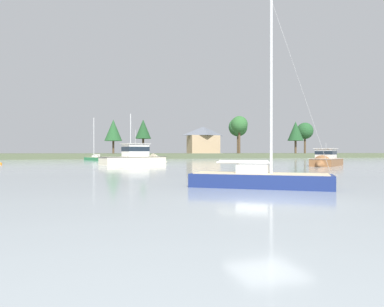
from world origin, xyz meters
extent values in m
plane|color=#939EA3|center=(0.00, 0.00, 0.00)|extent=(523.41, 523.41, 0.00)
cube|color=#4C563D|center=(0.00, 104.34, 0.70)|extent=(235.54, 49.54, 1.41)
cube|color=navy|center=(2.09, 4.36, 0.10)|extent=(6.67, 5.41, 1.14)
cube|color=#CCB78E|center=(2.09, 4.36, 0.69)|extent=(6.21, 4.99, 0.04)
cube|color=silver|center=(1.81, 4.55, 0.92)|extent=(1.92, 1.85, 0.41)
cylinder|color=silver|center=(2.54, 4.05, 4.95)|extent=(0.14, 0.14, 8.48)
cylinder|color=silver|center=(1.42, 4.82, 1.22)|extent=(2.30, 1.62, 0.11)
cylinder|color=silver|center=(1.42, 4.82, 1.27)|extent=(2.09, 1.49, 0.14)
cylinder|color=#999999|center=(3.65, 3.29, 4.93)|extent=(2.26, 1.55, 8.43)
cube|color=beige|center=(0.56, 38.83, 0.25)|extent=(9.64, 5.95, 1.74)
cone|color=beige|center=(4.86, 40.43, 0.25)|extent=(3.33, 3.37, 2.64)
cube|color=black|center=(0.56, 38.83, 1.09)|extent=(9.85, 6.13, 0.05)
cube|color=silver|center=(0.89, 38.95, 2.02)|extent=(3.82, 3.32, 1.80)
cube|color=#19232D|center=(0.89, 38.95, 2.20)|extent=(3.90, 3.38, 0.65)
cube|color=beige|center=(0.89, 38.95, 2.95)|extent=(4.31, 3.80, 0.06)
cylinder|color=silver|center=(0.89, 38.95, 3.97)|extent=(0.03, 0.03, 1.97)
cube|color=tan|center=(2.26, 56.77, 0.10)|extent=(3.32, 6.73, 1.09)
cube|color=#CCB78E|center=(2.26, 56.77, 0.66)|extent=(3.03, 6.30, 0.04)
cube|color=silver|center=(2.17, 57.09, 0.88)|extent=(1.39, 1.66, 0.39)
cylinder|color=silver|center=(2.40, 56.27, 4.92)|extent=(0.13, 0.13, 8.47)
cylinder|color=silver|center=(2.05, 57.53, 1.17)|extent=(0.80, 2.54, 0.10)
cylinder|color=silver|center=(2.05, 57.53, 1.22)|extent=(0.76, 2.30, 0.14)
cylinder|color=#999999|center=(2.75, 55.01, 4.89)|extent=(0.72, 2.53, 8.42)
cube|color=brown|center=(23.59, 26.43, 0.22)|extent=(7.29, 6.60, 1.49)
cone|color=brown|center=(20.76, 24.14, 0.22)|extent=(3.05, 3.10, 2.33)
cube|color=silver|center=(23.59, 26.43, 0.93)|extent=(7.47, 6.77, 0.05)
cube|color=silver|center=(23.16, 26.08, 1.57)|extent=(3.38, 3.29, 1.21)
cube|color=#19232D|center=(23.16, 26.08, 1.69)|extent=(3.45, 3.36, 0.43)
cube|color=beige|center=(23.16, 26.08, 2.20)|extent=(3.84, 3.75, 0.06)
cylinder|color=silver|center=(23.16, 26.08, 2.61)|extent=(0.03, 0.03, 0.76)
cube|color=#236B3D|center=(-3.88, 66.26, 0.10)|extent=(4.56, 6.85, 1.11)
cube|color=#CCB78E|center=(-3.88, 66.26, 0.67)|extent=(4.19, 6.39, 0.04)
cube|color=silver|center=(-3.74, 65.95, 0.89)|extent=(1.69, 1.84, 0.40)
cylinder|color=silver|center=(-4.12, 66.74, 4.95)|extent=(0.13, 0.13, 8.51)
cylinder|color=silver|center=(-3.53, 65.53, 1.20)|extent=(1.27, 2.47, 0.11)
cylinder|color=silver|center=(-3.53, 65.53, 1.25)|extent=(1.18, 2.24, 0.14)
cylinder|color=#999999|center=(-4.70, 67.95, 4.92)|extent=(1.19, 2.45, 8.47)
sphere|color=orange|center=(-17.31, 43.35, 0.08)|extent=(0.46, 0.46, 0.46)
torus|color=#333338|center=(-17.31, 43.35, 0.35)|extent=(0.12, 0.12, 0.02)
cylinder|color=brown|center=(56.34, 82.11, 4.65)|extent=(0.64, 0.64, 6.49)
cone|color=#1E4723|center=(56.34, 82.11, 8.32)|extent=(4.84, 4.84, 5.92)
cylinder|color=brown|center=(12.21, 101.49, 5.30)|extent=(0.67, 0.67, 7.78)
cone|color=#1E4723|center=(12.21, 101.49, 9.31)|extent=(5.13, 5.13, 6.27)
cylinder|color=brown|center=(46.37, 102.61, 5.34)|extent=(0.75, 0.75, 7.87)
sphere|color=#336B38|center=(46.37, 102.61, 10.79)|extent=(6.72, 6.72, 6.72)
cylinder|color=brown|center=(64.74, 89.20, 4.56)|extent=(0.64, 0.64, 6.31)
sphere|color=#235128|center=(64.74, 89.20, 8.95)|extent=(5.52, 5.52, 5.52)
cylinder|color=brown|center=(38.45, 84.56, 5.21)|extent=(0.65, 0.65, 7.60)
sphere|color=#2D602D|center=(38.45, 84.56, 10.14)|extent=(5.03, 5.03, 5.03)
cylinder|color=brown|center=(1.49, 85.88, 4.27)|extent=(0.54, 0.54, 5.73)
cone|color=#235128|center=(1.49, 85.88, 7.77)|extent=(4.76, 4.76, 5.81)
cube|color=tan|center=(31.43, 97.37, 4.33)|extent=(9.64, 6.19, 5.85)
pyramid|color=#565B66|center=(31.43, 97.37, 8.72)|extent=(10.41, 6.68, 2.93)
camera|label=1|loc=(-6.15, -10.91, 1.73)|focal=32.55mm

